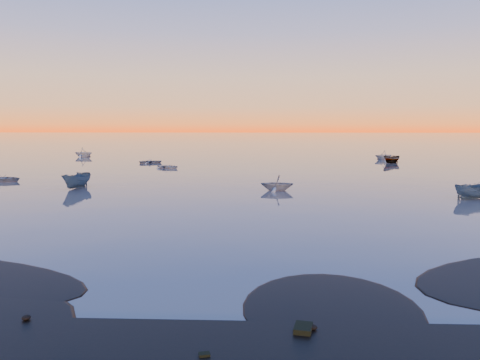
# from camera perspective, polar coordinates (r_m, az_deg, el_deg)

# --- Properties ---
(ground) EXTENTS (600.00, 600.00, 0.00)m
(ground) POSITION_cam_1_polar(r_m,az_deg,el_deg) (117.99, 0.96, 3.55)
(ground) COLOR #645A53
(ground) RESTS_ON ground
(mud_lobes) EXTENTS (140.00, 6.00, 0.07)m
(mud_lobes) POSITION_cam_1_polar(r_m,az_deg,el_deg) (18.19, -6.80, -14.17)
(mud_lobes) COLOR black
(mud_lobes) RESTS_ON ground
(moored_fleet) EXTENTS (124.00, 58.00, 1.20)m
(moored_fleet) POSITION_cam_1_polar(r_m,az_deg,el_deg) (71.13, 0.07, 1.48)
(moored_fleet) COLOR silver
(moored_fleet) RESTS_ON ground
(boat_near_center) EXTENTS (2.90, 4.56, 1.47)m
(boat_near_center) POSITION_cam_1_polar(r_m,az_deg,el_deg) (46.43, 26.73, -2.04)
(boat_near_center) COLOR #354F66
(boat_near_center) RESTS_ON ground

